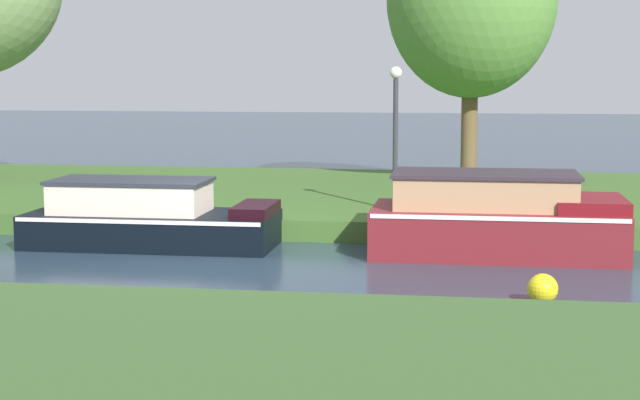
{
  "coord_description": "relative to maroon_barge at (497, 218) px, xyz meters",
  "views": [
    {
      "loc": [
        4.04,
        -16.39,
        3.17
      ],
      "look_at": [
        1.42,
        1.2,
        0.9
      ],
      "focal_mm": 57.15,
      "sensor_mm": 36.0,
      "label": 1
    }
  ],
  "objects": [
    {
      "name": "ground_plane",
      "position": [
        -4.5,
        -1.2,
        -0.64
      ],
      "size": [
        120.0,
        120.0,
        0.0
      ],
      "primitive_type": "plane",
      "color": "#253747"
    },
    {
      "name": "lamp_post",
      "position": [
        -1.95,
        2.52,
        1.55
      ],
      "size": [
        0.24,
        0.24,
        2.84
      ],
      "color": "#333338",
      "rests_on": "riverbank_far"
    },
    {
      "name": "maroon_barge",
      "position": [
        0.0,
        0.0,
        0.0
      ],
      "size": [
        4.27,
        2.08,
        1.43
      ],
      "color": "maroon",
      "rests_on": "ground_plane"
    },
    {
      "name": "channel_buoy",
      "position": [
        0.54,
        -3.66,
        -0.43
      ],
      "size": [
        0.42,
        0.42,
        0.42
      ],
      "primitive_type": "sphere",
      "color": "yellow",
      "rests_on": "ground_plane"
    },
    {
      "name": "black_narrowboat",
      "position": [
        -6.23,
        -0.0,
        -0.13
      ],
      "size": [
        4.48,
        1.82,
        1.22
      ],
      "color": "black",
      "rests_on": "ground_plane"
    },
    {
      "name": "riverbank_far",
      "position": [
        -4.5,
        5.8,
        -0.44
      ],
      "size": [
        72.0,
        10.0,
        0.4
      ],
      "primitive_type": "cube",
      "color": "#3B5F27",
      "rests_on": "ground_plane"
    },
    {
      "name": "mooring_post_far",
      "position": [
        0.56,
        1.36,
        0.09
      ],
      "size": [
        0.15,
        0.15,
        0.66
      ],
      "primitive_type": "cylinder",
      "color": "#4B3C30",
      "rests_on": "riverbank_far"
    }
  ]
}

